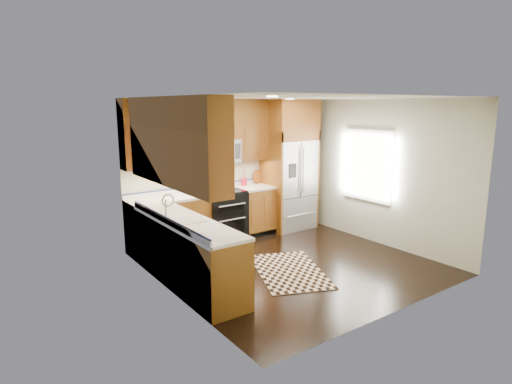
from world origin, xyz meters
TOP-DOWN VIEW (x-y plane):
  - ground at (0.00, 0.00)m, footprint 4.00×4.00m
  - wall_back at (0.00, 2.00)m, footprint 4.00×0.02m
  - wall_left at (-2.00, 0.00)m, footprint 0.02×4.00m
  - wall_right at (2.00, 0.00)m, footprint 0.02×4.00m
  - window at (1.98, 0.20)m, footprint 0.04×1.10m
  - base_cabinets at (-1.23, 0.90)m, footprint 2.85×3.00m
  - countertop at (-1.09, 1.01)m, footprint 2.86×3.01m
  - upper_cabinets at (-1.15, 1.09)m, footprint 2.85×3.00m
  - range at (-0.25, 1.67)m, footprint 0.76×0.67m
  - microwave at (-0.25, 1.80)m, footprint 0.76×0.40m
  - refrigerator at (1.30, 1.63)m, footprint 0.98×0.75m
  - sink_faucet at (-1.73, 0.23)m, footprint 0.54×0.44m
  - rug at (-0.22, -0.24)m, footprint 1.49×1.83m
  - knife_block at (-0.69, 1.69)m, footprint 0.14×0.15m
  - utensil_crock at (0.38, 1.89)m, footprint 0.13×0.13m
  - cutting_board at (0.75, 1.94)m, footprint 0.28×0.28m

SIDE VIEW (x-z plane):
  - ground at x=0.00m, z-range 0.00..0.00m
  - rug at x=-0.22m, z-range 0.00..0.01m
  - base_cabinets at x=-1.23m, z-range 0.00..0.90m
  - range at x=-0.25m, z-range 0.00..0.94m
  - countertop at x=-1.09m, z-range 0.90..0.94m
  - cutting_board at x=0.75m, z-range 0.94..0.96m
  - sink_faucet at x=-1.73m, z-range 0.81..1.18m
  - knife_block at x=-0.69m, z-range 0.92..1.17m
  - utensil_crock at x=0.38m, z-range 0.89..1.21m
  - wall_back at x=0.00m, z-range 0.00..2.60m
  - wall_left at x=-2.00m, z-range 0.00..2.60m
  - wall_right at x=2.00m, z-range 0.00..2.60m
  - refrigerator at x=1.30m, z-range 0.00..2.60m
  - window at x=1.98m, z-range 0.75..2.05m
  - microwave at x=-0.25m, z-range 1.45..1.87m
  - upper_cabinets at x=-1.15m, z-range 1.45..2.60m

